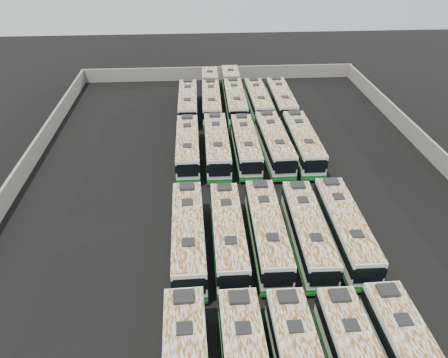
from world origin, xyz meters
The scene contains 17 objects.
ground centered at (0.00, 0.00, 0.00)m, with size 140.00×140.00×0.00m, color black.
perimeter_wall centered at (0.00, 0.00, 1.10)m, with size 45.20×73.20×2.20m.
bus_midfront_far_left centered at (-5.05, -7.55, 1.73)m, with size 2.72×12.06×3.39m.
bus_midfront_left centered at (-1.83, -7.50, 1.67)m, with size 2.52×11.60×3.27m.
bus_midfront_center centered at (1.38, -7.37, 1.69)m, with size 2.68×11.80×3.32m.
bus_midfront_right centered at (4.71, -7.60, 1.67)m, with size 2.73×11.63×3.26m.
bus_midfront_far_right centered at (7.87, -7.42, 1.70)m, with size 2.69×11.82×3.32m.
bus_midback_far_left centered at (-5.13, 8.34, 1.69)m, with size 2.50×11.73×3.30m.
bus_midback_left centered at (-1.87, 8.28, 1.74)m, with size 2.67×12.12×3.41m.
bus_midback_center centered at (1.38, 8.33, 1.67)m, with size 2.50×11.59×3.26m.
bus_midback_right centered at (4.64, 8.41, 1.75)m, with size 2.85×12.20×3.42m.
bus_midback_far_right centered at (7.88, 8.34, 1.74)m, with size 2.65×12.10×3.40m.
bus_back_far_left centered at (-5.11, 21.69, 1.69)m, with size 2.55×11.73×3.30m.
bus_back_left centered at (-1.83, 24.68, 1.67)m, with size 2.84×18.04×3.26m.
bus_back_center centered at (1.47, 24.75, 1.71)m, with size 2.81×18.55×3.36m.
bus_back_right centered at (4.64, 21.74, 1.67)m, with size 2.54×11.63×3.27m.
bus_back_far_right centered at (7.87, 21.65, 1.71)m, with size 2.66×11.89×3.34m.
Camera 1 is at (-4.10, -35.38, 23.95)m, focal length 35.00 mm.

